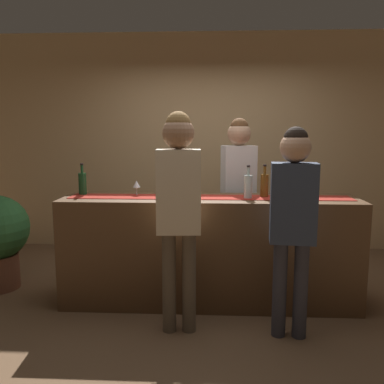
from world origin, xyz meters
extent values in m
plane|color=brown|center=(0.00, 0.00, 0.00)|extent=(10.00, 10.00, 0.00)
cube|color=tan|center=(0.00, 1.90, 1.45)|extent=(6.00, 0.12, 2.90)
cube|color=#543821|center=(0.00, 0.00, 0.50)|extent=(2.71, 0.60, 1.00)
cube|color=maroon|center=(0.00, 0.00, 1.01)|extent=(2.58, 0.28, 0.01)
cylinder|color=#194723|center=(-1.21, 0.10, 1.11)|extent=(0.07, 0.07, 0.21)
cylinder|color=#194723|center=(-1.21, 0.10, 1.25)|extent=(0.03, 0.03, 0.08)
cylinder|color=black|center=(-1.21, 0.10, 1.30)|extent=(0.03, 0.03, 0.02)
cylinder|color=#B2C6C1|center=(0.35, -0.04, 1.11)|extent=(0.07, 0.07, 0.21)
cylinder|color=#B2C6C1|center=(0.35, -0.04, 1.25)|extent=(0.03, 0.03, 0.08)
cylinder|color=black|center=(0.35, -0.04, 1.30)|extent=(0.03, 0.03, 0.02)
cylinder|color=brown|center=(0.50, 0.05, 1.11)|extent=(0.07, 0.07, 0.21)
cylinder|color=brown|center=(0.50, 0.05, 1.25)|extent=(0.03, 0.03, 0.08)
cylinder|color=black|center=(0.50, 0.05, 1.30)|extent=(0.03, 0.03, 0.02)
cylinder|color=silver|center=(-0.69, 0.07, 1.01)|extent=(0.06, 0.06, 0.00)
cylinder|color=silver|center=(-0.69, 0.07, 1.05)|extent=(0.01, 0.01, 0.08)
cone|color=silver|center=(-0.69, 0.07, 1.12)|extent=(0.07, 0.07, 0.06)
cylinder|color=silver|center=(0.87, -0.01, 1.01)|extent=(0.06, 0.06, 0.00)
cylinder|color=silver|center=(0.87, -0.01, 1.05)|extent=(0.01, 0.01, 0.08)
cone|color=silver|center=(0.87, -0.01, 1.12)|extent=(0.07, 0.07, 0.06)
cylinder|color=#26262B|center=(0.38, 0.60, 0.41)|extent=(0.11, 0.11, 0.81)
cylinder|color=#26262B|center=(0.22, 0.56, 0.41)|extent=(0.11, 0.11, 0.81)
cube|color=white|center=(0.30, 0.58, 1.14)|extent=(0.38, 0.28, 0.64)
sphere|color=tan|center=(0.30, 0.58, 1.58)|extent=(0.24, 0.24, 0.24)
sphere|color=brown|center=(0.30, 0.58, 1.65)|extent=(0.19, 0.19, 0.19)
cylinder|color=#33333D|center=(0.56, -0.62, 0.38)|extent=(0.11, 0.11, 0.77)
cylinder|color=#33333D|center=(0.71, -0.64, 0.38)|extent=(0.11, 0.11, 0.77)
cube|color=#2D384C|center=(0.64, -0.63, 1.07)|extent=(0.36, 0.24, 0.61)
sphere|color=tan|center=(0.64, -0.63, 1.49)|extent=(0.23, 0.23, 0.23)
sphere|color=black|center=(0.64, -0.63, 1.55)|extent=(0.18, 0.18, 0.18)
cylinder|color=brown|center=(-0.32, -0.59, 0.41)|extent=(0.11, 0.11, 0.82)
cylinder|color=brown|center=(-0.16, -0.58, 0.41)|extent=(0.11, 0.11, 0.82)
cube|color=beige|center=(-0.24, -0.58, 1.15)|extent=(0.35, 0.22, 0.65)
sphere|color=#9E7051|center=(-0.24, -0.58, 1.59)|extent=(0.25, 0.25, 0.25)
sphere|color=olive|center=(-0.24, -0.58, 1.66)|extent=(0.19, 0.19, 0.19)
camera|label=1|loc=(0.02, -3.64, 1.61)|focal=37.56mm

